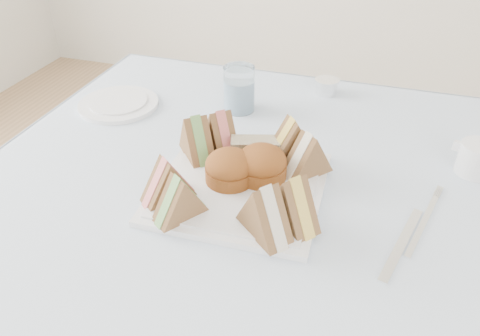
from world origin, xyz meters
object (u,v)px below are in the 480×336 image
(table, at_px, (237,302))
(water_glass, at_px, (239,89))
(creamer_jug, at_px, (477,159))
(serving_plate, at_px, (240,187))

(table, height_order, water_glass, water_glass)
(creamer_jug, bearing_deg, serving_plate, -131.02)
(serving_plate, xyz_separation_m, water_glass, (-0.10, 0.31, 0.05))
(serving_plate, bearing_deg, table, 114.59)
(creamer_jug, bearing_deg, water_glass, -167.97)
(water_glass, relative_size, creamer_jug, 1.52)
(creamer_jug, bearing_deg, table, -136.76)
(serving_plate, height_order, water_glass, water_glass)
(serving_plate, bearing_deg, water_glass, 106.43)
(table, height_order, creamer_jug, creamer_jug)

